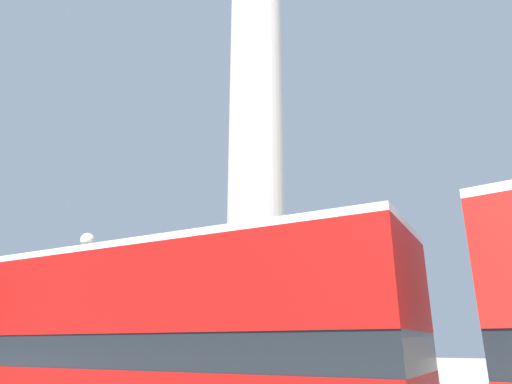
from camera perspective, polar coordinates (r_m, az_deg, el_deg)
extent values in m
cube|color=beige|center=(14.27, 0.00, -22.04)|extent=(4.36, 4.36, 1.16)
cube|color=beige|center=(14.25, 0.00, -17.39)|extent=(2.66, 2.66, 1.16)
cylinder|color=beige|center=(17.96, 0.00, 18.89)|extent=(1.87, 1.87, 20.10)
cube|color=black|center=(9.29, -14.78, -18.62)|extent=(10.37, 2.90, 0.55)
cube|color=#A80F0C|center=(9.33, -14.28, -12.55)|extent=(10.37, 2.95, 1.43)
cube|color=silver|center=(9.44, -13.90, -7.87)|extent=(10.37, 2.95, 0.12)
cylinder|color=black|center=(14.34, -21.68, -16.94)|extent=(0.14, 0.14, 5.38)
sphere|color=white|center=(14.65, -20.33, -5.62)|extent=(0.40, 0.40, 0.40)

